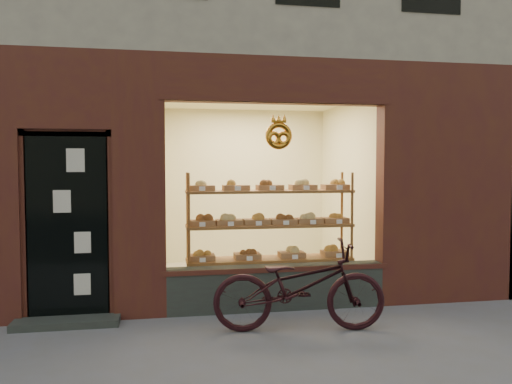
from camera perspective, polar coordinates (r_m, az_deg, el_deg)
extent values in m
cube|color=#2C3630|center=(6.33, 2.36, -10.82)|extent=(2.70, 0.25, 0.55)
cube|color=black|center=(6.08, -20.71, -3.68)|extent=(0.90, 0.04, 2.15)
cube|color=#2C3630|center=(6.14, -20.80, -13.74)|extent=(1.15, 0.35, 0.08)
torus|color=orange|center=(6.05, 2.61, 6.44)|extent=(0.33, 0.07, 0.33)
cube|color=brown|center=(6.79, 1.56, -11.82)|extent=(2.20, 0.45, 0.04)
cube|color=brown|center=(6.68, 1.57, -7.67)|extent=(2.20, 0.45, 0.03)
cube|color=brown|center=(6.61, 1.57, -3.83)|extent=(2.20, 0.45, 0.04)
cube|color=brown|center=(6.57, 1.58, 0.07)|extent=(2.20, 0.45, 0.04)
cylinder|color=brown|center=(6.30, -7.68, -5.57)|extent=(0.04, 0.04, 1.70)
cylinder|color=brown|center=(6.74, 10.89, -5.04)|extent=(0.04, 0.04, 1.70)
cylinder|color=brown|center=(6.69, -7.82, -5.07)|extent=(0.04, 0.04, 1.70)
cylinder|color=brown|center=(7.10, 9.76, -4.61)|extent=(0.04, 0.04, 1.70)
cube|color=#906545|center=(6.55, -6.24, -7.44)|extent=(0.34, 0.24, 0.07)
sphere|color=#B27E3D|center=(6.53, -6.24, -6.70)|extent=(0.11, 0.11, 0.11)
cube|color=white|center=(6.36, -6.12, -7.74)|extent=(0.07, 0.01, 0.05)
cube|color=#906545|center=(6.61, -1.00, -7.31)|extent=(0.34, 0.24, 0.07)
sphere|color=#492718|center=(6.60, -1.00, -6.59)|extent=(0.11, 0.11, 0.11)
cube|color=white|center=(6.43, -0.74, -7.60)|extent=(0.08, 0.01, 0.05)
cube|color=#906545|center=(6.73, 4.09, -7.13)|extent=(0.34, 0.24, 0.07)
sphere|color=tan|center=(6.72, 4.09, -6.42)|extent=(0.11, 0.11, 0.11)
cube|color=white|center=(6.56, 4.49, -7.41)|extent=(0.07, 0.01, 0.05)
cube|color=#906545|center=(6.90, 8.96, -6.91)|extent=(0.34, 0.24, 0.07)
sphere|color=#B27E3D|center=(6.89, 8.96, -6.21)|extent=(0.11, 0.11, 0.11)
cube|color=white|center=(6.73, 9.48, -7.17)|extent=(0.08, 0.01, 0.05)
cube|color=#906545|center=(6.48, -6.26, -3.52)|extent=(0.34, 0.24, 0.07)
sphere|color=#492718|center=(6.47, -6.26, -2.77)|extent=(0.11, 0.11, 0.11)
cube|color=white|center=(6.30, -6.15, -3.71)|extent=(0.07, 0.01, 0.06)
cube|color=#906545|center=(6.51, -3.09, -3.47)|extent=(0.34, 0.24, 0.07)
sphere|color=tan|center=(6.50, -3.09, -2.73)|extent=(0.11, 0.11, 0.11)
cube|color=white|center=(6.33, -2.89, -3.66)|extent=(0.08, 0.01, 0.06)
cube|color=#906545|center=(6.57, 0.03, -3.41)|extent=(0.34, 0.24, 0.07)
sphere|color=#B27E3D|center=(6.56, 0.03, -2.68)|extent=(0.11, 0.11, 0.11)
cube|color=white|center=(6.39, 0.33, -3.60)|extent=(0.07, 0.01, 0.06)
cube|color=#906545|center=(6.64, 3.10, -3.35)|extent=(0.34, 0.24, 0.07)
sphere|color=#492718|center=(6.63, 3.10, -2.62)|extent=(0.11, 0.11, 0.11)
cube|color=white|center=(6.46, 3.47, -3.53)|extent=(0.07, 0.01, 0.06)
cube|color=#906545|center=(6.73, 6.09, -3.27)|extent=(0.34, 0.24, 0.07)
sphere|color=tan|center=(6.72, 6.09, -2.55)|extent=(0.11, 0.11, 0.11)
cube|color=white|center=(6.55, 6.54, -3.45)|extent=(0.08, 0.01, 0.06)
cube|color=#906545|center=(6.84, 8.99, -3.19)|extent=(0.34, 0.24, 0.07)
sphere|color=#B27E3D|center=(6.83, 8.99, -2.48)|extent=(0.11, 0.11, 0.11)
cube|color=white|center=(6.67, 9.51, -3.36)|extent=(0.08, 0.01, 0.06)
cube|color=#906545|center=(6.44, -6.28, 0.46)|extent=(0.34, 0.24, 0.07)
sphere|color=tan|center=(6.44, -6.29, 1.21)|extent=(0.11, 0.11, 0.11)
cube|color=white|center=(6.26, -6.17, 0.38)|extent=(0.07, 0.01, 0.06)
cube|color=#906545|center=(6.49, -2.31, 0.49)|extent=(0.34, 0.24, 0.07)
sphere|color=#B27E3D|center=(6.49, -2.32, 1.24)|extent=(0.11, 0.11, 0.11)
cube|color=white|center=(6.31, -2.09, 0.42)|extent=(0.07, 0.01, 0.06)
cube|color=#906545|center=(6.57, 1.58, 0.52)|extent=(0.34, 0.24, 0.07)
sphere|color=#492718|center=(6.56, 1.58, 1.26)|extent=(0.11, 0.11, 0.11)
cube|color=white|center=(6.38, 1.92, 0.45)|extent=(0.07, 0.01, 0.06)
cube|color=#906545|center=(6.67, 5.37, 0.55)|extent=(0.34, 0.24, 0.07)
sphere|color=tan|center=(6.67, 5.37, 1.28)|extent=(0.11, 0.11, 0.11)
cube|color=white|center=(6.49, 5.80, 0.48)|extent=(0.07, 0.01, 0.06)
cube|color=#906545|center=(6.81, 9.02, 0.58)|extent=(0.34, 0.24, 0.07)
sphere|color=#B27E3D|center=(6.80, 9.03, 1.29)|extent=(0.11, 0.11, 0.11)
cube|color=white|center=(6.63, 9.54, 0.51)|extent=(0.08, 0.01, 0.06)
imported|color=black|center=(5.50, 4.97, -10.66)|extent=(1.93, 0.87, 0.98)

